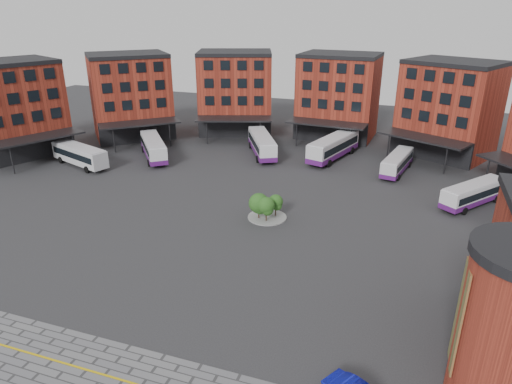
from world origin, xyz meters
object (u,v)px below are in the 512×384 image
(bus_c, at_px, (262,144))
(bus_b, at_px, (153,147))
(bus_e, at_px, (397,163))
(bus_a, at_px, (79,154))
(bus_d, at_px, (333,147))
(tree_island, at_px, (265,206))
(bus_f, at_px, (474,193))

(bus_c, bearing_deg, bus_b, 176.67)
(bus_b, bearing_deg, bus_e, -30.04)
(bus_a, relative_size, bus_e, 1.10)
(bus_b, xyz_separation_m, bus_d, (26.47, 8.91, 0.16))
(bus_b, bearing_deg, tree_island, -72.01)
(bus_a, relative_size, bus_b, 1.06)
(bus_b, bearing_deg, bus_d, -20.14)
(bus_a, bearing_deg, bus_b, -31.81)
(bus_a, xyz_separation_m, bus_d, (34.89, 15.68, 0.06))
(bus_d, bearing_deg, bus_b, -144.64)
(tree_island, height_order, bus_b, bus_b)
(bus_e, xyz_separation_m, bus_f, (9.27, -8.92, 0.03))
(bus_d, height_order, bus_f, bus_d)
(bus_c, height_order, bus_d, bus_d)
(tree_island, relative_size, bus_b, 0.42)
(tree_island, bearing_deg, bus_d, 82.20)
(bus_c, bearing_deg, bus_d, -19.34)
(tree_island, relative_size, bus_d, 0.35)
(bus_d, distance_m, bus_f, 22.63)
(bus_c, relative_size, bus_e, 1.15)
(bus_e, bearing_deg, bus_b, -159.95)
(bus_a, distance_m, bus_c, 27.59)
(bus_c, relative_size, bus_d, 0.91)
(tree_island, height_order, bus_a, bus_a)
(bus_f, bearing_deg, bus_d, -174.98)
(bus_a, xyz_separation_m, bus_b, (8.43, 6.77, -0.09))
(bus_b, distance_m, bus_d, 27.93)
(tree_island, distance_m, bus_b, 27.70)
(tree_island, bearing_deg, bus_c, 109.19)
(tree_island, relative_size, bus_f, 0.47)
(bus_a, distance_m, bus_b, 10.81)
(bus_f, bearing_deg, bus_c, -161.39)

